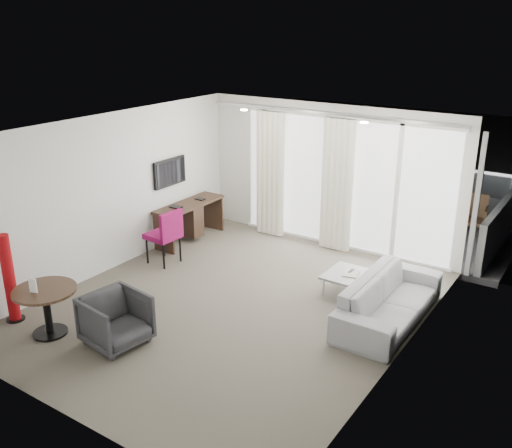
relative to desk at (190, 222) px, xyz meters
The scene contains 28 objects.
floor 2.83m from the desk, 37.15° to the right, with size 5.00×6.00×0.00m, color #575146.
ceiling 3.58m from the desk, 37.15° to the right, with size 5.00×6.00×0.00m, color white.
wall_left 1.95m from the desk, 98.97° to the right, with size 0.00×6.00×2.60m, color silver.
wall_right 5.11m from the desk, 19.67° to the right, with size 0.00×6.00×2.60m, color silver.
wall_front 5.28m from the desk, 64.55° to the right, with size 5.00×0.00×2.60m, color silver.
window_panel 2.96m from the desk, 27.04° to the left, with size 4.00×0.02×2.38m, color white, non-canonical shape.
window_frame 2.96m from the desk, 26.77° to the left, with size 4.10×0.06×2.44m, color white, non-canonical shape.
curtain_left 1.77m from the desk, 46.17° to the left, with size 0.60×0.20×2.38m, color silver, non-canonical shape.
curtain_right 2.85m from the desk, 24.43° to the left, with size 0.60×0.20×2.38m, color silver, non-canonical shape.
curtain_track 3.26m from the desk, 26.80° to the left, with size 4.80×0.04×0.04m, color #B2B2B7, non-canonical shape.
downlight_a 2.60m from the desk, ahead, with size 0.12×0.12×0.02m, color #FFE0B2.
downlight_b 4.09m from the desk, ahead, with size 0.12×0.12×0.02m, color #FFE0B2.
desk is the anchor object (origin of this frame).
tv 1.04m from the desk, 132.55° to the right, with size 0.05×0.80×0.50m, color black, non-canonical shape.
desk_chair 1.13m from the desk, 73.99° to the right, with size 0.53×0.50×0.97m, color maroon, non-canonical shape.
round_table 3.76m from the desk, 80.23° to the right, with size 0.83×0.83×0.66m, color #392619, non-canonical shape.
menu_card 3.90m from the desk, 81.09° to the right, with size 0.11×0.02×0.20m, color white, non-canonical shape.
red_lamp 3.75m from the desk, 91.26° to the right, with size 0.26×0.26×1.28m, color maroon.
tub_armchair 3.73m from the desk, 64.88° to the right, with size 0.73×0.76×0.69m, color #2B2B2E.
coffee_table 3.53m from the desk, ahead, with size 0.73×0.73×0.33m, color gray, non-canonical shape.
remote 3.48m from the desk, ahead, with size 0.05×0.14×0.02m, color black, non-canonical shape.
magazine 3.52m from the desk, ahead, with size 0.22×0.28×0.02m, color gray, non-canonical shape.
sofa 4.37m from the desk, 10.97° to the right, with size 2.16×0.84×0.63m, color gray.
terrace_slab 3.81m from the desk, 47.95° to the left, with size 5.60×3.00×0.12m, color #4D4D50.
rattan_chair_a 3.77m from the desk, 34.53° to the left, with size 0.54×0.54×0.79m, color brown, non-canonical shape.
rattan_chair_b 5.57m from the desk, 38.43° to the left, with size 0.49×0.49×0.72m, color brown, non-canonical shape.
rattan_table 4.59m from the desk, 38.64° to the left, with size 0.54×0.54×0.54m, color brown, non-canonical shape.
balustrade 4.96m from the desk, 59.25° to the left, with size 5.50×0.06×1.05m, color #B2B2B7, non-canonical shape.
Camera 1 is at (4.43, -6.06, 4.02)m, focal length 40.00 mm.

